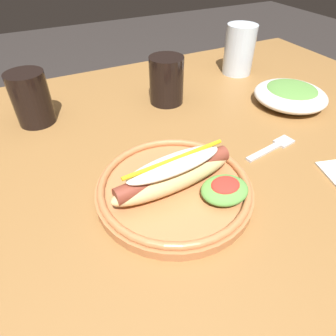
% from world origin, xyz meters
% --- Properties ---
extents(dining_table, '(1.45, 1.00, 0.74)m').
position_xyz_m(dining_table, '(0.00, 0.00, 0.66)').
color(dining_table, olive).
rests_on(dining_table, ground_plane).
extents(hot_dog_plate, '(0.25, 0.25, 0.08)m').
position_xyz_m(hot_dog_plate, '(0.01, -0.06, 0.76)').
color(hot_dog_plate, '#B77042').
rests_on(hot_dog_plate, dining_table).
extents(fork, '(0.12, 0.04, 0.00)m').
position_xyz_m(fork, '(0.23, -0.03, 0.74)').
color(fork, silver).
rests_on(fork, dining_table).
extents(soda_cup, '(0.08, 0.08, 0.11)m').
position_xyz_m(soda_cup, '(-0.16, 0.28, 0.80)').
color(soda_cup, black).
rests_on(soda_cup, dining_table).
extents(water_cup, '(0.08, 0.08, 0.13)m').
position_xyz_m(water_cup, '(0.39, 0.30, 0.80)').
color(water_cup, silver).
rests_on(water_cup, dining_table).
extents(extra_cup, '(0.08, 0.08, 0.11)m').
position_xyz_m(extra_cup, '(0.13, 0.23, 0.79)').
color(extra_cup, black).
rests_on(extra_cup, dining_table).
extents(side_bowl, '(0.17, 0.17, 0.05)m').
position_xyz_m(side_bowl, '(0.39, 0.09, 0.76)').
color(side_bowl, silver).
rests_on(side_bowl, dining_table).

